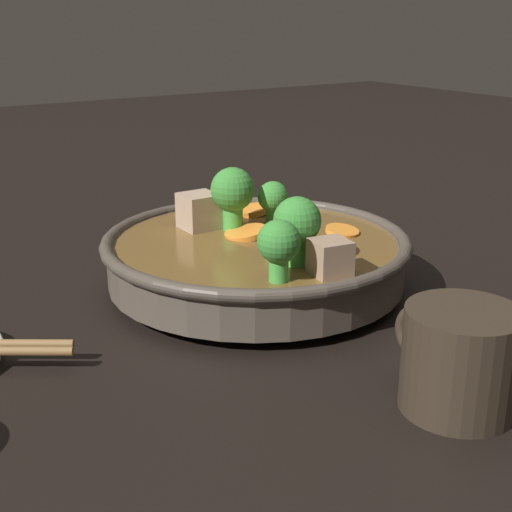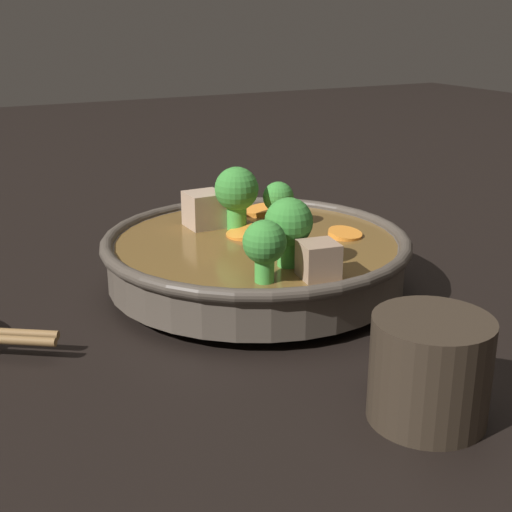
% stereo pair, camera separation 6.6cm
% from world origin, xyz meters
% --- Properties ---
extents(ground_plane, '(3.00, 3.00, 0.00)m').
position_xyz_m(ground_plane, '(0.00, 0.00, 0.00)').
color(ground_plane, black).
extents(stirfry_bowl, '(0.29, 0.29, 0.11)m').
position_xyz_m(stirfry_bowl, '(-0.00, 0.00, 0.04)').
color(stirfry_bowl, '#51473D').
rests_on(stirfry_bowl, ground_plane).
extents(dark_mug, '(0.10, 0.08, 0.07)m').
position_xyz_m(dark_mug, '(-0.25, 0.01, 0.04)').
color(dark_mug, '#33281E').
rests_on(dark_mug, ground_plane).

